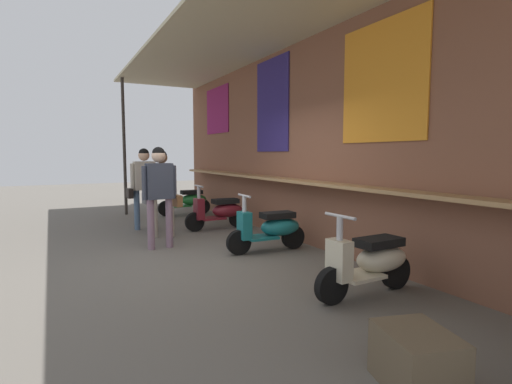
% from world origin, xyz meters
% --- Properties ---
extents(ground_plane, '(35.57, 35.57, 0.00)m').
position_xyz_m(ground_plane, '(0.00, 0.00, 0.00)').
color(ground_plane, '#605B54').
extents(market_stall_facade, '(12.70, 2.61, 3.69)m').
position_xyz_m(market_stall_facade, '(0.00, 1.85, 2.07)').
color(market_stall_facade, brown).
rests_on(market_stall_facade, ground_plane).
extents(scooter_green, '(0.46, 1.40, 0.97)m').
position_xyz_m(scooter_green, '(-4.52, 1.08, 0.39)').
color(scooter_green, '#237533').
rests_on(scooter_green, ground_plane).
extents(scooter_maroon, '(0.46, 1.40, 0.97)m').
position_xyz_m(scooter_maroon, '(-2.23, 1.08, 0.39)').
color(scooter_maroon, maroon).
rests_on(scooter_maroon, ground_plane).
extents(scooter_teal, '(0.48, 1.40, 0.97)m').
position_xyz_m(scooter_teal, '(-0.04, 1.08, 0.39)').
color(scooter_teal, '#197075').
rests_on(scooter_teal, ground_plane).
extents(scooter_cream, '(0.46, 1.40, 0.97)m').
position_xyz_m(scooter_cream, '(2.24, 1.08, 0.39)').
color(scooter_cream, beige).
rests_on(scooter_cream, ground_plane).
extents(shopper_with_handbag, '(0.28, 0.66, 1.69)m').
position_xyz_m(shopper_with_handbag, '(-2.01, -0.24, 1.03)').
color(shopper_with_handbag, '#ADA393').
rests_on(shopper_with_handbag, ground_plane).
extents(shopper_browsing, '(0.29, 0.67, 1.73)m').
position_xyz_m(shopper_browsing, '(-2.93, -0.38, 1.07)').
color(shopper_browsing, slate).
rests_on(shopper_browsing, ground_plane).
extents(shopper_passing, '(0.29, 0.67, 1.73)m').
position_xyz_m(shopper_passing, '(-1.10, -0.48, 1.06)').
color(shopper_passing, gray).
rests_on(shopper_passing, ground_plane).
extents(merchandise_crate, '(0.65, 0.58, 0.41)m').
position_xyz_m(merchandise_crate, '(3.75, 0.05, 0.20)').
color(merchandise_crate, brown).
rests_on(merchandise_crate, ground_plane).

